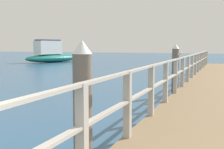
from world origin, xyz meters
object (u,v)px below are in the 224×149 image
at_px(dock_piling_near, 83,113).
at_px(seagull_foreground, 180,54).
at_px(dock_piling_far, 175,70).
at_px(boat_0, 52,55).

height_order(dock_piling_near, seagull_foreground, dock_piling_near).
bearing_deg(dock_piling_near, seagull_foreground, 86.70).
relative_size(dock_piling_near, dock_piling_far, 1.00).
bearing_deg(boat_0, dock_piling_far, 153.37).
distance_m(dock_piling_near, dock_piling_far, 7.99).
bearing_deg(dock_piling_far, boat_0, 135.62).
height_order(seagull_foreground, boat_0, boat_0).
height_order(dock_piling_far, seagull_foreground, dock_piling_far).
relative_size(dock_piling_far, seagull_foreground, 4.72).
xyz_separation_m(dock_piling_near, boat_0, (-18.49, 26.09, -0.13)).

